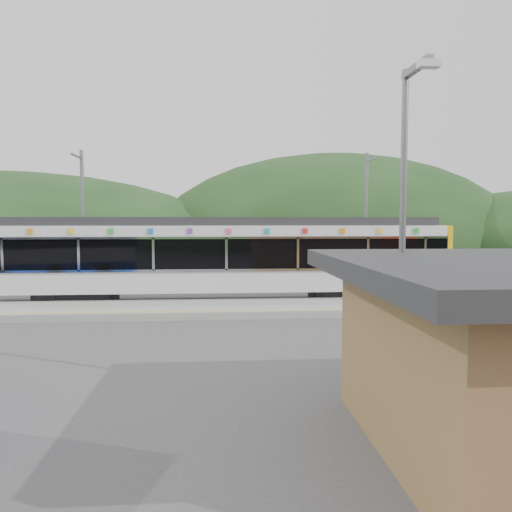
{
  "coord_description": "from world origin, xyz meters",
  "views": [
    {
      "loc": [
        -0.46,
        -16.18,
        3.59
      ],
      "look_at": [
        0.84,
        1.0,
        2.38
      ],
      "focal_mm": 35.0,
      "sensor_mm": 36.0,
      "label": 1
    }
  ],
  "objects": [
    {
      "name": "ground",
      "position": [
        0.0,
        0.0,
        0.0
      ],
      "size": [
        120.0,
        120.0,
        0.0
      ],
      "primitive_type": "plane",
      "color": "#4C4C4F",
      "rests_on": "ground"
    },
    {
      "name": "hills",
      "position": [
        6.19,
        5.29,
        0.0
      ],
      "size": [
        146.0,
        149.0,
        26.0
      ],
      "color": "#1E3D19",
      "rests_on": "ground"
    },
    {
      "name": "platform",
      "position": [
        0.0,
        3.3,
        0.15
      ],
      "size": [
        26.0,
        3.2,
        0.3
      ],
      "primitive_type": "cube",
      "color": "#9E9E99",
      "rests_on": "ground"
    },
    {
      "name": "yellow_line",
      "position": [
        0.0,
        2.0,
        0.3
      ],
      "size": [
        26.0,
        0.1,
        0.01
      ],
      "primitive_type": "cube",
      "color": "yellow",
      "rests_on": "platform"
    },
    {
      "name": "train",
      "position": [
        -0.61,
        6.0,
        2.06
      ],
      "size": [
        20.44,
        3.01,
        3.74
      ],
      "color": "black",
      "rests_on": "ground"
    },
    {
      "name": "catenary_mast_west",
      "position": [
        -7.0,
        8.56,
        3.65
      ],
      "size": [
        0.18,
        1.8,
        7.0
      ],
      "color": "slate",
      "rests_on": "ground"
    },
    {
      "name": "catenary_mast_east",
      "position": [
        7.0,
        8.56,
        3.65
      ],
      "size": [
        0.18,
        1.8,
        7.0
      ],
      "color": "slate",
      "rests_on": "ground"
    },
    {
      "name": "lamp_post",
      "position": [
        2.95,
        -7.28,
        3.77
      ],
      "size": [
        0.35,
        1.1,
        6.33
      ],
      "rotation": [
        0.0,
        0.0,
        0.03
      ],
      "color": "slate",
      "rests_on": "ground"
    }
  ]
}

